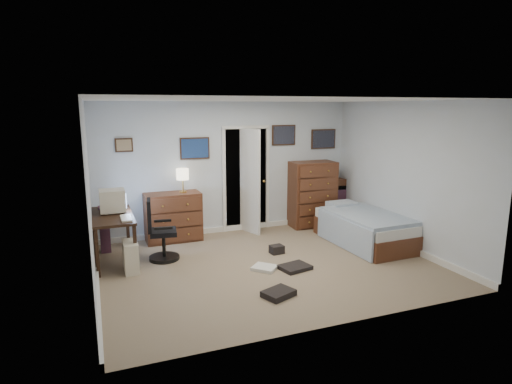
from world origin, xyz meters
The scene contains 15 objects.
floor centered at (0.00, 0.00, -0.01)m, with size 5.00×4.00×0.02m, color gray.
computer_desk centered at (-2.29, 1.04, 0.58)m, with size 0.61×1.32×0.76m.
crt_monitor centered at (-2.18, 1.19, 0.94)m, with size 0.40×0.37×0.36m.
keyboard centered at (-2.02, 0.69, 0.77)m, with size 0.15×0.40×0.02m, color beige.
pc_tower centered at (-2.00, 0.49, 0.23)m, with size 0.21×0.43×0.45m.
office_chair centered at (-1.52, 0.83, 0.38)m, with size 0.54×0.54×0.99m.
media_stack centered at (-2.32, 1.53, 0.39)m, with size 0.16×0.16×0.79m, color maroon.
low_dresser centered at (-1.13, 1.77, 0.44)m, with size 0.99×0.50×0.88m, color #57301B.
table_lamp centered at (-0.93, 1.77, 1.20)m, with size 0.22×0.22×0.43m.
doorway centered at (0.35, 2.27, 1.00)m, with size 0.96×1.12×2.05m.
tall_dresser centered at (1.69, 1.75, 0.66)m, with size 0.90×0.53×1.32m, color #57301B.
headboard_bookcase centered at (2.44, 1.86, 0.49)m, with size 1.03×0.29×0.92m.
bed centered at (1.99, 0.37, 0.29)m, with size 1.07×1.91×0.62m.
wall_posters centered at (0.57, 1.98, 1.75)m, with size 4.38×0.04×0.60m.
floor_clutter centered at (0.04, -0.39, 0.04)m, with size 1.10×1.83×0.14m.
Camera 1 is at (-2.43, -5.78, 2.40)m, focal length 30.00 mm.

